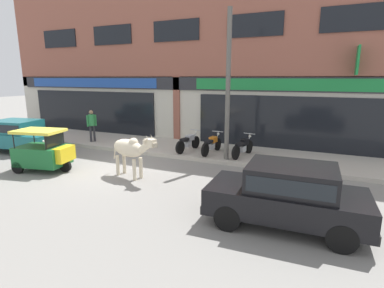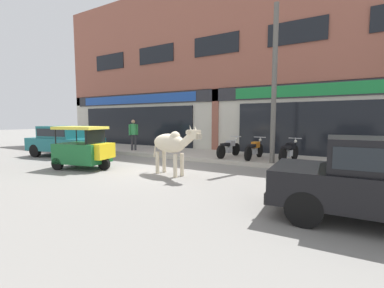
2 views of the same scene
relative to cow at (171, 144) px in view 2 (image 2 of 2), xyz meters
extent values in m
plane|color=gray|center=(-1.22, 0.51, -1.01)|extent=(90.00, 90.00, 0.00)
cube|color=#B7AFA3|center=(-1.22, 4.28, -0.92)|extent=(19.00, 3.15, 0.16)
cube|color=#8E5142|center=(-1.22, 6.13, 5.08)|extent=(23.00, 0.55, 6.55)
cube|color=beige|center=(-1.22, 6.13, 0.69)|extent=(23.00, 0.55, 3.40)
cube|color=#28282D|center=(-1.22, 5.81, 2.04)|extent=(22.08, 0.08, 0.64)
cube|color=black|center=(-6.97, 5.80, 0.34)|extent=(8.74, 0.10, 2.40)
cube|color=#1E479E|center=(-6.97, 5.78, 2.04)|extent=(9.20, 0.05, 0.52)
cube|color=#8E5142|center=(-1.22, 5.83, 0.69)|extent=(0.36, 0.12, 3.40)
cube|color=black|center=(4.53, 5.80, 0.34)|extent=(8.74, 0.10, 2.40)
cube|color=#197A38|center=(4.53, 5.78, 2.04)|extent=(9.20, 0.05, 0.52)
cube|color=black|center=(-9.04, 5.82, 4.61)|extent=(2.50, 0.06, 1.00)
cube|color=black|center=(-5.13, 5.82, 4.61)|extent=(2.50, 0.06, 1.00)
cube|color=black|center=(-1.22, 5.82, 4.61)|extent=(2.50, 0.06, 1.00)
cube|color=black|center=(2.69, 5.82, 4.61)|extent=(2.50, 0.06, 1.00)
ellipsoid|color=beige|center=(-0.10, 0.02, 0.01)|extent=(1.48, 0.84, 0.60)
sphere|color=beige|center=(0.18, -0.04, 0.24)|extent=(0.32, 0.32, 0.32)
cylinder|color=beige|center=(0.36, 0.06, -0.65)|extent=(0.12, 0.12, 0.72)
cylinder|color=beige|center=(0.29, -0.22, -0.65)|extent=(0.12, 0.12, 0.72)
cylinder|color=beige|center=(-0.48, 0.27, -0.65)|extent=(0.12, 0.12, 0.72)
cylinder|color=beige|center=(-0.55, -0.01, -0.65)|extent=(0.12, 0.12, 0.72)
cylinder|color=beige|center=(0.70, -0.17, 0.16)|extent=(0.51, 0.34, 0.43)
cube|color=beige|center=(0.95, -0.24, 0.33)|extent=(0.40, 0.30, 0.26)
cube|color=tan|center=(1.13, -0.28, 0.29)|extent=(0.17, 0.19, 0.14)
cone|color=beige|center=(0.94, -0.13, 0.51)|extent=(0.12, 0.08, 0.19)
cone|color=beige|center=(0.89, -0.32, 0.51)|extent=(0.12, 0.08, 0.19)
cube|color=beige|center=(0.91, -0.06, 0.39)|extent=(0.07, 0.15, 0.10)
cube|color=beige|center=(0.84, -0.37, 0.39)|extent=(0.07, 0.15, 0.10)
cylinder|color=beige|center=(-0.81, 0.20, -0.21)|extent=(0.17, 0.08, 0.60)
cylinder|color=black|center=(4.13, -2.15, -0.71)|extent=(0.61, 0.20, 0.60)
cylinder|color=black|center=(4.08, -0.71, -0.71)|extent=(0.61, 0.20, 0.60)
cube|color=black|center=(5.25, -1.39, -0.41)|extent=(3.56, 1.72, 0.60)
cube|color=black|center=(3.52, -1.45, -0.63)|extent=(0.17, 1.52, 0.20)
sphere|color=silver|center=(3.51, -1.93, -0.33)|extent=(0.14, 0.14, 0.14)
sphere|color=silver|center=(3.48, -0.97, -0.33)|extent=(0.14, 0.14, 0.14)
cylinder|color=black|center=(-5.77, 1.79, -0.71)|extent=(0.62, 0.26, 0.60)
cylinder|color=black|center=(-5.56, 0.37, -0.71)|extent=(0.62, 0.26, 0.60)
cylinder|color=black|center=(-8.05, 1.46, -0.71)|extent=(0.62, 0.26, 0.60)
cylinder|color=black|center=(-7.84, 0.04, -0.71)|extent=(0.62, 0.26, 0.60)
cube|color=#196066|center=(-6.81, 0.91, -0.41)|extent=(3.69, 2.09, 0.60)
cube|color=#196066|center=(-6.90, 0.90, 0.17)|extent=(2.09, 1.70, 0.56)
cube|color=black|center=(-6.90, 0.90, 0.17)|extent=(1.94, 1.70, 0.35)
cube|color=black|center=(-5.09, 1.16, -0.63)|extent=(0.34, 1.52, 0.20)
cube|color=black|center=(-8.52, 0.66, -0.63)|extent=(0.34, 1.52, 0.20)
sphere|color=silver|center=(-5.13, 1.64, -0.33)|extent=(0.14, 0.14, 0.14)
sphere|color=silver|center=(-4.99, 0.69, -0.33)|extent=(0.14, 0.14, 0.14)
cube|color=red|center=(-8.61, 1.15, -0.31)|extent=(0.05, 0.16, 0.14)
cube|color=red|center=(-8.47, 0.17, -0.31)|extent=(0.05, 0.16, 0.14)
cylinder|color=black|center=(-2.53, -0.49, -0.79)|extent=(0.46, 0.21, 0.44)
cylinder|color=black|center=(-4.16, -0.30, -0.79)|extent=(0.46, 0.21, 0.44)
cylinder|color=black|center=(-3.95, -1.32, -0.79)|extent=(0.46, 0.21, 0.44)
cube|color=#19602D|center=(-3.41, -0.68, -0.44)|extent=(1.91, 1.48, 0.70)
cube|color=yellow|center=(-2.53, -0.49, -0.34)|extent=(0.53, 0.92, 0.52)
cylinder|color=black|center=(-2.95, -0.08, 0.19)|extent=(0.04, 0.04, 0.55)
cylinder|color=black|center=(-2.75, -1.04, 0.19)|extent=(0.04, 0.04, 0.55)
cylinder|color=black|center=(-4.21, -0.34, 0.19)|extent=(0.04, 0.04, 0.55)
cylinder|color=black|center=(-4.01, -1.30, 0.19)|extent=(0.04, 0.04, 0.55)
cube|color=#DBCC42|center=(-3.46, -0.69, 0.46)|extent=(1.80, 1.41, 0.10)
cube|color=black|center=(-2.85, -0.56, 0.18)|extent=(0.22, 0.91, 0.50)
cylinder|color=black|center=(0.55, 4.26, -0.56)|extent=(0.18, 0.57, 0.56)
cylinder|color=black|center=(0.37, 3.02, -0.56)|extent=(0.18, 0.57, 0.56)
cube|color=#B2B5BA|center=(0.46, 3.62, -0.52)|extent=(0.24, 0.35, 0.24)
cube|color=#A8AAB2|center=(0.48, 3.78, -0.26)|extent=(0.29, 0.43, 0.24)
cube|color=black|center=(0.42, 3.39, -0.28)|extent=(0.29, 0.55, 0.12)
cylinder|color=#B2B5BA|center=(0.54, 4.20, -0.26)|extent=(0.08, 0.27, 0.59)
cylinder|color=#B2B5BA|center=(0.54, 4.24, 0.02)|extent=(0.52, 0.11, 0.03)
sphere|color=silver|center=(0.55, 4.30, -0.10)|extent=(0.12, 0.12, 0.12)
cylinder|color=#B2B5BA|center=(0.30, 3.28, -0.60)|extent=(0.13, 0.48, 0.06)
cylinder|color=black|center=(1.62, 4.28, -0.56)|extent=(0.15, 0.57, 0.56)
cylinder|color=black|center=(1.51, 3.04, -0.56)|extent=(0.15, 0.57, 0.56)
cube|color=#B2B5BA|center=(1.56, 3.64, -0.52)|extent=(0.23, 0.34, 0.24)
cube|color=orange|center=(1.57, 3.80, -0.26)|extent=(0.27, 0.42, 0.24)
cube|color=black|center=(1.54, 3.40, -0.28)|extent=(0.26, 0.54, 0.12)
cylinder|color=#B2B5BA|center=(1.61, 4.22, -0.26)|extent=(0.06, 0.27, 0.59)
cylinder|color=#B2B5BA|center=(1.61, 4.26, 0.02)|extent=(0.52, 0.08, 0.03)
sphere|color=silver|center=(1.62, 4.32, -0.10)|extent=(0.12, 0.12, 0.12)
cylinder|color=#B2B5BA|center=(1.42, 3.29, -0.60)|extent=(0.10, 0.48, 0.06)
cylinder|color=black|center=(3.02, 4.36, -0.56)|extent=(0.20, 0.57, 0.56)
cylinder|color=black|center=(2.79, 3.13, -0.56)|extent=(0.20, 0.57, 0.56)
cube|color=#B2B5BA|center=(2.90, 3.72, -0.52)|extent=(0.26, 0.35, 0.24)
cube|color=black|center=(2.93, 3.88, -0.26)|extent=(0.31, 0.44, 0.24)
cube|color=black|center=(2.86, 3.49, -0.28)|extent=(0.31, 0.55, 0.12)
cylinder|color=#B2B5BA|center=(3.01, 4.30, -0.26)|extent=(0.09, 0.27, 0.59)
cylinder|color=#B2B5BA|center=(3.02, 4.34, 0.02)|extent=(0.52, 0.13, 0.03)
sphere|color=silver|center=(3.03, 4.40, -0.10)|extent=(0.12, 0.12, 0.12)
cylinder|color=#B2B5BA|center=(2.73, 3.39, -0.60)|extent=(0.15, 0.48, 0.06)
cylinder|color=#2D2D33|center=(-4.77, 3.53, -0.43)|extent=(0.11, 0.11, 0.82)
cylinder|color=#2D2D33|center=(-4.86, 3.37, -0.43)|extent=(0.11, 0.11, 0.82)
cylinder|color=#33934C|center=(-4.82, 3.45, 0.26)|extent=(0.32, 0.32, 0.56)
cylinder|color=#33934C|center=(-4.72, 3.64, 0.23)|extent=(0.08, 0.08, 0.56)
cylinder|color=#33934C|center=(-4.91, 3.26, 0.23)|extent=(0.08, 0.08, 0.56)
sphere|color=tan|center=(-4.82, 3.45, 0.66)|extent=(0.20, 0.20, 0.20)
cylinder|color=#595651|center=(2.43, 3.01, 2.00)|extent=(0.18, 0.18, 5.69)
camera|label=1|loc=(5.94, -8.08, 2.36)|focal=28.00mm
camera|label=2|loc=(4.61, -6.61, 0.76)|focal=24.00mm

